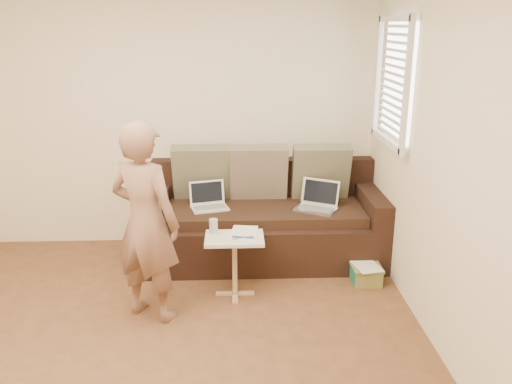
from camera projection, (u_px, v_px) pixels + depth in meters
floor at (141, 374)px, 3.42m from camera, size 4.50×4.50×0.00m
wall_back at (171, 116)px, 5.16m from camera, size 4.00×0.00×4.00m
wall_right at (470, 177)px, 3.10m from camera, size 0.00×4.50×4.50m
window_blinds at (393, 82)px, 4.41m from camera, size 0.12×0.88×1.08m
sofa at (265, 216)px, 5.01m from camera, size 2.20×0.95×0.85m
pillow_left at (202, 173)px, 5.10m from camera, size 0.55×0.29×0.57m
pillow_mid at (259, 173)px, 5.10m from camera, size 0.55×0.27×0.57m
pillow_right at (321, 172)px, 5.11m from camera, size 0.55×0.28×0.57m
laptop_silver at (316, 210)px, 4.88m from camera, size 0.45×0.40×0.24m
laptop_white at (210, 209)px, 4.91m from camera, size 0.38×0.32×0.24m
person at (145, 222)px, 3.89m from camera, size 0.67×0.59×1.53m
side_table at (235, 266)px, 4.34m from camera, size 0.47×0.33×0.52m
drinking_glass at (213, 226)px, 4.32m from camera, size 0.07×0.07×0.12m
scissors at (243, 237)px, 4.23m from camera, size 0.20×0.16×0.02m
paper_on_table at (244, 232)px, 4.35m from camera, size 0.25×0.33×0.00m
striped_box at (366, 274)px, 4.60m from camera, size 0.26×0.26×0.16m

